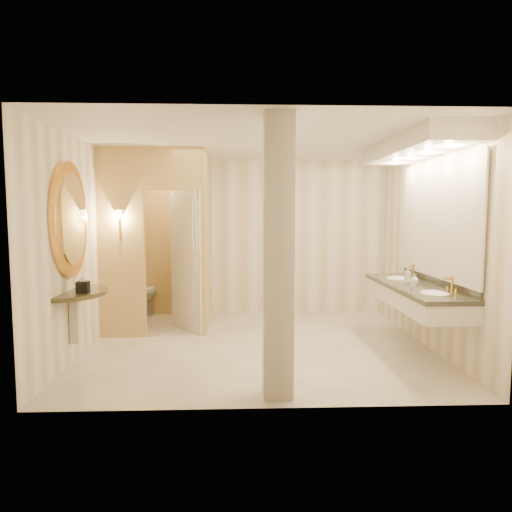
# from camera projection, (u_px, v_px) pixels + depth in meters

# --- Properties ---
(floor) EXTENTS (4.50, 4.50, 0.00)m
(floor) POSITION_uv_depth(u_px,v_px,m) (259.00, 345.00, 6.15)
(floor) COLOR white
(floor) RESTS_ON ground
(ceiling) EXTENTS (4.50, 4.50, 0.00)m
(ceiling) POSITION_uv_depth(u_px,v_px,m) (259.00, 141.00, 5.89)
(ceiling) COLOR white
(ceiling) RESTS_ON wall_back
(wall_back) EXTENTS (4.50, 0.02, 2.70)m
(wall_back) POSITION_uv_depth(u_px,v_px,m) (254.00, 237.00, 8.01)
(wall_back) COLOR white
(wall_back) RESTS_ON floor
(wall_front) EXTENTS (4.50, 0.02, 2.70)m
(wall_front) POSITION_uv_depth(u_px,v_px,m) (269.00, 261.00, 4.03)
(wall_front) COLOR white
(wall_front) RESTS_ON floor
(wall_left) EXTENTS (0.02, 4.00, 2.70)m
(wall_left) POSITION_uv_depth(u_px,v_px,m) (86.00, 246.00, 5.94)
(wall_left) COLOR white
(wall_left) RESTS_ON floor
(wall_right) EXTENTS (0.02, 4.00, 2.70)m
(wall_right) POSITION_uv_depth(u_px,v_px,m) (426.00, 245.00, 6.11)
(wall_right) COLOR white
(wall_right) RESTS_ON floor
(toilet_closet) EXTENTS (1.50, 1.55, 2.70)m
(toilet_closet) POSITION_uv_depth(u_px,v_px,m) (182.00, 239.00, 6.93)
(toilet_closet) COLOR #DBC472
(toilet_closet) RESTS_ON floor
(wall_sconce) EXTENTS (0.14, 0.14, 0.42)m
(wall_sconce) POSITION_uv_depth(u_px,v_px,m) (119.00, 216.00, 6.34)
(wall_sconce) COLOR #B98D3B
(wall_sconce) RESTS_ON toilet_closet
(vanity) EXTENTS (0.75, 2.37, 2.09)m
(vanity) POSITION_uv_depth(u_px,v_px,m) (419.00, 225.00, 5.67)
(vanity) COLOR beige
(vanity) RESTS_ON floor
(console_shelf) EXTENTS (1.02, 1.02, 1.96)m
(console_shelf) POSITION_uv_depth(u_px,v_px,m) (70.00, 250.00, 5.27)
(console_shelf) COLOR black
(console_shelf) RESTS_ON floor
(pillar) EXTENTS (0.28, 0.28, 2.70)m
(pillar) POSITION_uv_depth(u_px,v_px,m) (278.00, 258.00, 4.32)
(pillar) COLOR beige
(pillar) RESTS_ON floor
(tissue_box) EXTENTS (0.14, 0.14, 0.13)m
(tissue_box) POSITION_uv_depth(u_px,v_px,m) (83.00, 287.00, 5.16)
(tissue_box) COLOR black
(tissue_box) RESTS_ON console_shelf
(toilet) EXTENTS (0.65, 0.91, 0.84)m
(toilet) POSITION_uv_depth(u_px,v_px,m) (140.00, 293.00, 7.77)
(toilet) COLOR white
(toilet) RESTS_ON floor
(soap_bottle_a) EXTENTS (0.06, 0.06, 0.13)m
(soap_bottle_a) POSITION_uv_depth(u_px,v_px,m) (413.00, 282.00, 5.55)
(soap_bottle_a) COLOR beige
(soap_bottle_a) RESTS_ON vanity
(soap_bottle_b) EXTENTS (0.13, 0.13, 0.13)m
(soap_bottle_b) POSITION_uv_depth(u_px,v_px,m) (414.00, 279.00, 5.78)
(soap_bottle_b) COLOR silver
(soap_bottle_b) RESTS_ON vanity
(soap_bottle_c) EXTENTS (0.09, 0.09, 0.22)m
(soap_bottle_c) POSITION_uv_depth(u_px,v_px,m) (408.00, 275.00, 5.83)
(soap_bottle_c) COLOR #C6B28C
(soap_bottle_c) RESTS_ON vanity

